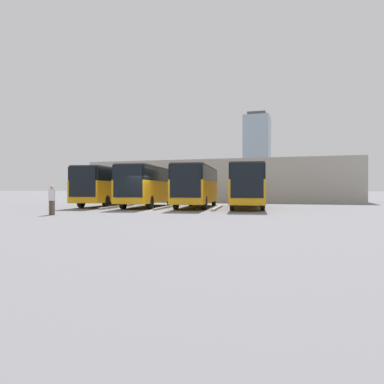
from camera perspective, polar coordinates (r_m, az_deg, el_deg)
ground_plane at (r=27.18m, az=-6.88°, el=-2.82°), size 600.00×600.00×0.00m
bus_0 at (r=30.62m, az=8.51°, el=1.09°), size 4.12×11.22×3.42m
curb_divider_0 at (r=29.49m, az=3.90°, el=-2.42°), size 1.35×7.28×0.15m
bus_1 at (r=31.33m, az=0.74°, el=1.08°), size 4.12×11.22×3.42m
curb_divider_1 at (r=30.54m, az=-3.98°, el=-2.32°), size 1.35×7.28×0.15m
bus_2 at (r=32.50m, az=-6.64°, el=1.05°), size 4.12×11.22×3.42m
curb_divider_2 at (r=32.04m, az=-11.31°, el=-2.20°), size 1.35×7.28×0.15m
bus_3 at (r=35.02m, az=-12.54°, el=1.00°), size 4.12×11.22×3.42m
pedestrian at (r=23.77m, az=-20.57°, el=-1.02°), size 0.44×0.44×1.76m
station_building at (r=49.36m, az=4.58°, el=1.67°), size 33.91×12.36×5.18m
office_tower at (r=271.58m, az=9.89°, el=5.87°), size 17.80×17.80×56.15m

